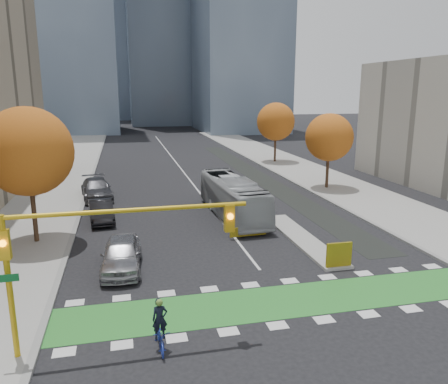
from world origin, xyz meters
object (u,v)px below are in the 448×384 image
hazard_board (339,255)px  parked_car_c (97,189)px  tree_east_far (276,122)px  cyclist (160,333)px  bus (233,197)px  tree_east_near (329,137)px  traffic_signal_west (87,244)px  parked_car_b (101,211)px  tree_west (28,152)px  parked_car_a (121,254)px

hazard_board → parked_car_c: parked_car_c is taller
hazard_board → tree_east_far: 35.13m
cyclist → parked_car_c: bearing=95.9°
bus → parked_car_c: size_ratio=1.79×
tree_east_far → cyclist: (-18.13, -38.96, -4.59)m
tree_east_near → tree_east_far: size_ratio=0.92×
hazard_board → bus: 11.22m
tree_east_near → traffic_signal_west: bearing=-131.5°
tree_east_near → hazard_board: bearing=-114.2°
bus → parked_car_b: 9.47m
tree_west → bus: 14.04m
cyclist → parked_car_c: size_ratio=0.33×
hazard_board → bus: bus is taller
hazard_board → parked_car_a: 11.24m
cyclist → parked_car_c: cyclist is taller
tree_east_far → bus: bearing=-116.4°
tree_east_far → cyclist: size_ratio=3.93×
bus → parked_car_a: size_ratio=2.14×
parked_car_b → hazard_board: bearing=-49.3°
traffic_signal_west → parked_car_b: bearing=91.4°
tree_east_far → bus: tree_east_far is taller
tree_east_far → bus: (-11.44, -22.99, -3.78)m
tree_east_near → parked_car_a: 24.69m
hazard_board → bus: (-2.94, 10.81, 0.66)m
tree_east_far → parked_car_b: size_ratio=1.68×
tree_east_near → traffic_signal_west: tree_east_near is taller
parked_car_b → parked_car_c: (-0.66, 7.06, 0.10)m
cyclist → tree_east_far: bearing=62.9°
hazard_board → tree_west: tree_west is taller
parked_car_b → parked_car_c: size_ratio=0.78×
parked_car_c → cyclist: bearing=-89.9°
tree_east_far → parked_car_b: 30.73m
traffic_signal_west → parked_car_a: traffic_signal_west is taller
tree_east_far → parked_car_b: bearing=-133.3°
parked_car_c → tree_east_near: bearing=-10.4°
tree_east_far → traffic_signal_west: bearing=-117.9°
hazard_board → bus: bearing=105.2°
bus → cyclist: bearing=-115.9°
tree_east_far → parked_car_a: 37.11m
tree_west → tree_east_far: size_ratio=1.08×
tree_east_near → traffic_signal_west: 30.08m
traffic_signal_west → parked_car_b: (-0.41, 16.38, -3.28)m
tree_east_near → traffic_signal_west: size_ratio=0.83×
traffic_signal_west → parked_car_b: 16.71m
tree_west → tree_east_near: 26.01m
parked_car_b → parked_car_c: parked_car_c is taller
hazard_board → tree_east_near: 19.93m
traffic_signal_west → bus: traffic_signal_west is taller
hazard_board → tree_east_far: size_ratio=0.18×
parked_car_b → cyclist: bearing=-86.7°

